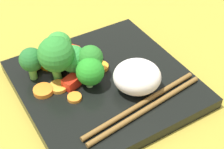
{
  "coord_description": "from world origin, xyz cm",
  "views": [
    {
      "loc": [
        -34.72,
        20.43,
        38.71
      ],
      "look_at": [
        -1.54,
        -0.41,
        3.89
      ],
      "focal_mm": 54.55,
      "sensor_mm": 36.0,
      "label": 1
    }
  ],
  "objects_px": {
    "chopstick_pair": "(144,106)",
    "broccoli_floret_0": "(73,59)",
    "square_plate": "(105,84)",
    "rice_mound": "(137,77)",
    "carrot_slice_5": "(101,67)"
  },
  "relations": [
    {
      "from": "square_plate",
      "to": "chopstick_pair",
      "type": "relative_size",
      "value": 1.23
    },
    {
      "from": "rice_mound",
      "to": "carrot_slice_5",
      "type": "distance_m",
      "value": 0.08
    },
    {
      "from": "square_plate",
      "to": "broccoli_floret_0",
      "type": "distance_m",
      "value": 0.07
    },
    {
      "from": "square_plate",
      "to": "rice_mound",
      "type": "relative_size",
      "value": 3.58
    },
    {
      "from": "square_plate",
      "to": "chopstick_pair",
      "type": "distance_m",
      "value": 0.09
    },
    {
      "from": "broccoli_floret_0",
      "to": "chopstick_pair",
      "type": "relative_size",
      "value": 0.25
    },
    {
      "from": "square_plate",
      "to": "carrot_slice_5",
      "type": "xyz_separation_m",
      "value": [
        0.03,
        -0.01,
        0.01
      ]
    },
    {
      "from": "broccoli_floret_0",
      "to": "carrot_slice_5",
      "type": "distance_m",
      "value": 0.05
    },
    {
      "from": "square_plate",
      "to": "carrot_slice_5",
      "type": "distance_m",
      "value": 0.03
    },
    {
      "from": "carrot_slice_5",
      "to": "broccoli_floret_0",
      "type": "bearing_deg",
      "value": 76.01
    },
    {
      "from": "chopstick_pair",
      "to": "broccoli_floret_0",
      "type": "bearing_deg",
      "value": 106.81
    },
    {
      "from": "square_plate",
      "to": "rice_mound",
      "type": "xyz_separation_m",
      "value": [
        -0.05,
        -0.03,
        0.04
      ]
    },
    {
      "from": "broccoli_floret_0",
      "to": "square_plate",
      "type": "bearing_deg",
      "value": -137.55
    },
    {
      "from": "rice_mound",
      "to": "chopstick_pair",
      "type": "xyz_separation_m",
      "value": [
        -0.04,
        0.01,
        -0.02
      ]
    },
    {
      "from": "square_plate",
      "to": "broccoli_floret_0",
      "type": "xyz_separation_m",
      "value": [
        0.04,
        0.03,
        0.04
      ]
    }
  ]
}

